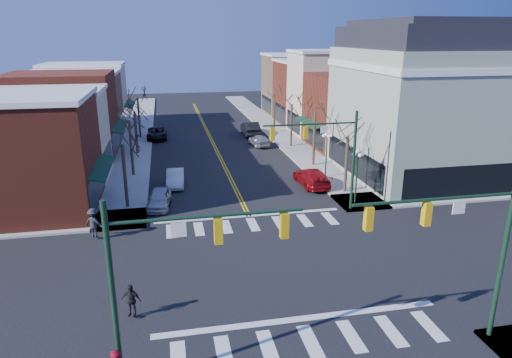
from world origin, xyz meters
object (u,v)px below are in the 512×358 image
car_left_near (159,199)px  car_left_far (157,133)px  lamppost_corner (357,166)px  pedestrian_dark_a (131,300)px  car_right_near (312,177)px  pedestrian_dark_b (94,223)px  victorian_corner (422,101)px  car_left_mid (175,178)px  car_right_mid (259,140)px  lamppost_midblock (327,146)px  car_right_far (250,128)px

car_left_near → car_left_far: car_left_far is taller
lamppost_corner → pedestrian_dark_a: 19.43m
car_right_near → pedestrian_dark_b: size_ratio=2.65×
victorian_corner → car_left_mid: (-21.30, 1.09, -6.00)m
car_right_near → car_right_mid: bearing=-86.4°
car_left_mid → car_right_near: car_right_near is taller
car_right_near → car_left_far: bearing=-60.3°
lamppost_midblock → car_left_far: lamppost_midblock is taller
car_right_mid → pedestrian_dark_b: size_ratio=2.05×
car_right_mid → victorian_corner: bearing=122.4°
car_right_near → pedestrian_dark_b: 18.02m
car_left_far → pedestrian_dark_b: (-3.60, -28.26, 0.40)m
car_right_near → car_right_mid: (-1.42, 14.80, -0.07)m
car_right_far → pedestrian_dark_a: 39.18m
lamppost_corner → pedestrian_dark_b: size_ratio=2.29×
pedestrian_dark_a → car_left_near: bearing=105.5°
lamppost_corner → car_right_mid: 20.07m
car_right_far → car_right_mid: bearing=89.4°
car_right_near → pedestrian_dark_b: bearing=22.6°
car_left_far → car_left_near: bearing=-88.5°
car_right_mid → car_left_far: bearing=-35.5°
car_right_mid → car_right_far: 5.96m
victorian_corner → car_left_near: bearing=-170.5°
victorian_corner → pedestrian_dark_b: victorian_corner is taller
car_left_far → pedestrian_dark_b: bearing=-96.5°
car_right_mid → car_left_mid: bearing=44.4°
victorian_corner → car_left_mid: bearing=177.1°
car_left_near → pedestrian_dark_b: pedestrian_dark_b is taller
lamppost_corner → lamppost_midblock: same height
car_left_near → car_right_far: (11.23, 23.40, 0.19)m
lamppost_corner → car_right_mid: lamppost_corner is taller
car_left_mid → car_right_far: bearing=64.8°
car_right_near → victorian_corner: bearing=-175.5°
victorian_corner → lamppost_corner: (-8.30, -6.00, -3.70)m
victorian_corner → pedestrian_dark_b: size_ratio=7.54×
car_left_mid → car_right_near: (11.20, -2.22, 0.07)m
car_right_near → car_left_mid: bearing=-13.1°
car_left_mid → car_right_far: size_ratio=0.77×
lamppost_midblock → car_right_near: size_ratio=0.87×
car_right_mid → pedestrian_dark_b: bearing=48.3°
lamppost_midblock → car_left_near: lamppost_midblock is taller
car_right_mid → pedestrian_dark_a: (-12.28, -31.20, 0.25)m
lamppost_corner → car_left_far: size_ratio=0.86×
pedestrian_dark_a → pedestrian_dark_b: 9.34m
car_left_near → car_right_mid: car_left_near is taller
victorian_corner → car_right_far: (-11.38, 19.63, -5.80)m
lamppost_corner → car_left_mid: 14.99m
lamppost_corner → car_right_mid: size_ratio=1.12×
victorian_corner → pedestrian_dark_a: (-23.80, -17.53, -5.74)m
car_left_mid → car_right_near: 11.42m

